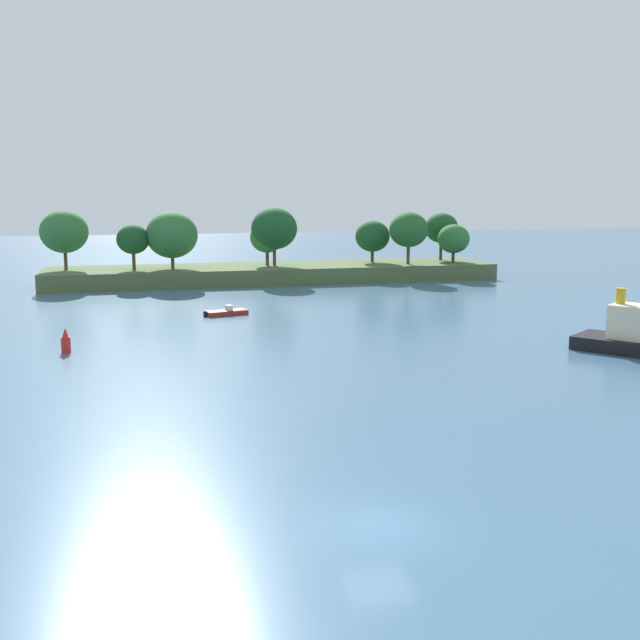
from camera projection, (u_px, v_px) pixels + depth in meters
name	position (u px, v px, depth m)	size (l,w,h in m)	color
ground_plane	(379.00, 525.00, 27.59)	(400.00, 400.00, 0.00)	#3D607F
treeline_island	(271.00, 256.00, 102.49)	(60.68, 12.38, 10.01)	#4C6038
tugboat	(637.00, 337.00, 57.00)	(8.39, 9.39, 4.84)	black
small_motorboat	(226.00, 312.00, 74.81)	(4.51, 2.72, 0.97)	maroon
channel_buoy_red	(66.00, 342.00, 57.14)	(0.70, 0.70, 1.90)	red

